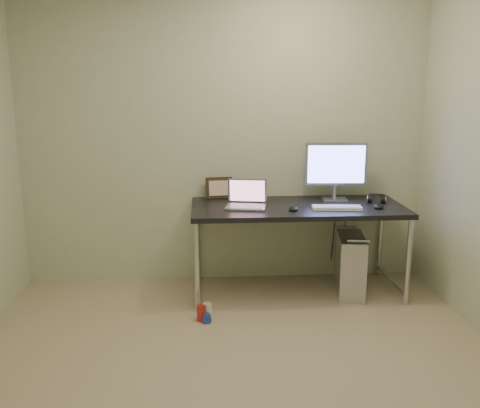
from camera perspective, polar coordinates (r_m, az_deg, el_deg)
name	(u,v)px	position (r m, az deg, el deg)	size (l,w,h in m)	color
floor	(237,381)	(3.36, -0.32, -18.32)	(3.50, 3.50, 0.00)	tan
wall_back	(224,140)	(4.65, -1.68, 6.81)	(3.50, 0.02, 2.50)	beige
desk	(297,214)	(4.44, 6.15, -1.07)	(1.74, 0.76, 0.75)	black
tower_computer	(350,265)	(4.59, 11.68, -6.36)	(0.28, 0.51, 0.53)	#B6B5BA
cable_a	(334,234)	(4.90, 9.96, -3.20)	(0.01, 0.01, 0.70)	black
cable_b	(344,237)	(4.91, 11.03, -3.46)	(0.01, 0.01, 0.72)	black
can_red	(201,313)	(4.07, -4.15, -11.52)	(0.07, 0.07, 0.12)	#B3271A
can_white	(208,311)	(4.10, -3.49, -11.31)	(0.07, 0.07, 0.12)	silver
can_blue	(206,317)	(4.08, -3.61, -11.90)	(0.07, 0.07, 0.12)	#253FB2
laptop	(246,201)	(4.33, 0.68, 0.36)	(0.36, 0.31, 0.22)	#A5A6AD
monitor	(336,167)	(4.61, 10.18, 3.93)	(0.53, 0.17, 0.49)	#A5A6AD
keyboard	(337,208)	(4.34, 10.29, -0.38)	(0.39, 0.13, 0.02)	white
mouse_right	(378,206)	(4.44, 14.53, -0.17)	(0.08, 0.12, 0.04)	black
mouse_left	(293,208)	(4.25, 5.72, -0.39)	(0.08, 0.12, 0.04)	black
headphones	(376,200)	(4.64, 14.34, 0.46)	(0.17, 0.10, 0.10)	black
picture_frame	(219,188)	(4.65, -2.24, 1.74)	(0.23, 0.03, 0.19)	black
webcam	(240,190)	(4.61, 0.00, 1.47)	(0.04, 0.04, 0.11)	silver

